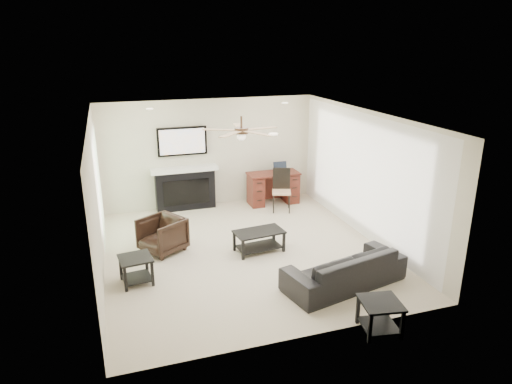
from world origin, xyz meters
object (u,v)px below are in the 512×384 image
Objects in this scene: armchair at (162,235)px; coffee_table at (259,241)px; fireplace_unit at (184,169)px; desk at (273,188)px; sofa at (344,268)px.

armchair is 1.79m from coffee_table.
armchair is 0.80× the size of coffee_table.
armchair is at bearing 155.97° from coffee_table.
fireplace_unit reaches higher than armchair.
armchair is at bearing -110.68° from fireplace_unit.
desk is (1.17, 2.42, 0.18)m from coffee_table.
fireplace_unit is at bearing -79.95° from sofa.
desk is at bearing -106.55° from sofa.
sofa is at bearing -67.18° from fireplace_unit.
sofa is 1.65× the size of desk.
fireplace_unit is at bearing 127.24° from armchair.
armchair is 3.42m from desk.
coffee_table is (1.70, -0.55, -0.13)m from armchair.
desk is (2.06, -0.25, -0.57)m from fireplace_unit.
armchair is (-2.60, 2.15, 0.04)m from sofa.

